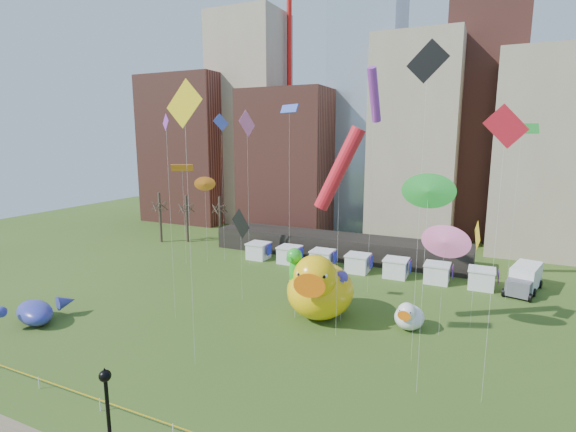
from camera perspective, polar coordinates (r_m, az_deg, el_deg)
The scene contains 28 objects.
skyline at distance 80.31m, azimuth 15.53°, elevation 12.72°, with size 101.00×23.00×68.00m.
pavilion at distance 65.23m, azimuth 6.41°, elevation -3.94°, with size 38.00×6.00×3.20m, color black.
vendor_tents at distance 58.41m, azimuth 9.19°, elevation -6.23°, with size 33.24×2.80×2.40m.
bare_trees at distance 75.75m, azimuth -13.03°, elevation -0.27°, with size 8.44×6.44×8.50m.
caution_tape at distance 29.45m, azimuth -14.92°, elevation -25.28°, with size 50.00×0.06×0.90m.
big_duck at distance 42.95m, azimuth 4.13°, elevation -9.37°, with size 7.62×9.48×6.94m.
small_duck at distance 42.66m, azimuth 15.62°, elevation -12.58°, with size 3.01×3.85×2.87m.
seahorse_green at distance 42.22m, azimuth 0.88°, elevation -6.72°, with size 1.59×1.97×7.15m.
seahorse_purple at distance 42.48m, azimuth 7.01°, elevation -9.15°, with size 1.60×1.81×5.09m.
whale_inflatable at distance 49.17m, azimuth -30.17°, elevation -10.80°, with size 6.07×6.78×2.38m.
lamppost at distance 26.44m, azimuth -22.65°, elevation -22.43°, with size 0.63×0.63×6.06m.
box_truck at distance 57.60m, azimuth 28.70°, elevation -7.20°, with size 4.26×7.45×2.99m.
kite_0 at distance 36.94m, azimuth 6.77°, elevation 6.17°, with size 4.40×1.99×18.63m.
kite_1 at distance 40.18m, azimuth 19.95°, elevation -3.24°, with size 2.93×1.03×10.12m.
kite_2 at distance 33.94m, azimuth 17.87°, elevation 18.04°, with size 3.03×0.36×24.48m.
kite_3 at distance 51.06m, azimuth 28.41°, elevation 10.00°, with size 3.31×1.64×19.04m.
kite_4 at distance 32.34m, azimuth -13.49°, elevation 13.68°, with size 3.41×0.34×21.70m.
kite_5 at distance 45.95m, azimuth 0.18°, elevation 13.73°, with size 2.63×1.76×20.97m.
kite_6 at distance 60.73m, azimuth -13.78°, elevation 6.13°, with size 2.80×1.79×14.00m.
kite_7 at distance 41.82m, azimuth -15.73°, elevation 10.25°, with size 1.36×0.82×19.77m.
kite_8 at distance 29.57m, azimuth 26.69°, elevation 9.76°, with size 2.60×0.72×19.65m.
kite_9 at distance 58.72m, azimuth -5.42°, elevation 11.79°, with size 0.42×3.52×21.18m.
kite_10 at distance 46.48m, azimuth -6.26°, elevation -1.07°, with size 2.97×1.36×10.18m.
kite_11 at distance 29.32m, azimuth 17.99°, elevation 3.09°, with size 2.30×0.37×15.38m.
kite_12 at distance 42.85m, azimuth 23.66°, elevation -2.49°, with size 0.58×2.62×10.21m.
kite_13 at distance 61.19m, azimuth -8.83°, elevation 11.58°, with size 1.19×2.08×20.82m.
kite_14 at distance 61.44m, azimuth -10.90°, elevation 4.17°, with size 1.83×1.18×12.22m.
kite_15 at distance 48.63m, azimuth 11.28°, elevation 15.33°, with size 1.13×3.41×24.91m.
Camera 1 is at (15.94, -17.98, 17.70)m, focal length 27.00 mm.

